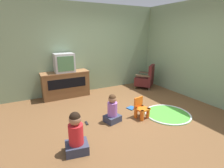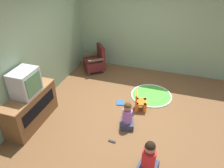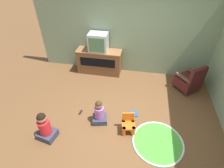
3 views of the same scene
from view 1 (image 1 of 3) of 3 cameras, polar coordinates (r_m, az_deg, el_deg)
The scene contains 12 objects.
ground_plane at distance 4.37m, azimuth 5.35°, elevation -9.09°, with size 30.00×30.00×0.00m, color brown.
wall_back at distance 5.70m, azimuth -9.18°, elevation 11.21°, with size 5.31×0.12×2.74m.
wall_right at distance 5.31m, azimuth 29.53°, elevation 8.90°, with size 0.12×5.16×2.74m.
tv_cabinet at distance 5.40m, azimuth -14.87°, elevation 0.00°, with size 1.37×0.47×0.77m.
television at distance 5.24m, azimuth -15.35°, elevation 6.70°, with size 0.55×0.42×0.54m.
black_armchair at distance 6.18m, azimuth 10.87°, elevation 1.63°, with size 0.79×0.79×0.82m.
yellow_kid_chair at distance 4.07m, azimuth 9.53°, elevation -8.28°, with size 0.33×0.32×0.47m.
play_mat at distance 4.43m, azimuth 17.69°, elevation -9.32°, with size 1.08×1.08×0.04m.
child_watching_left at distance 2.96m, azimuth -11.66°, elevation -16.07°, with size 0.41×0.38×0.71m.
child_watching_center at distance 3.81m, azimuth 0.12°, elevation -8.46°, with size 0.38×0.35×0.64m.
book at distance 4.56m, azimuth 6.37°, elevation -7.79°, with size 0.24×0.23×0.02m.
remote_control at distance 3.88m, azimuth -8.29°, elevation -12.55°, with size 0.06×0.15×0.02m.
Camera 1 is at (-2.20, -3.26, 1.89)m, focal length 28.00 mm.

